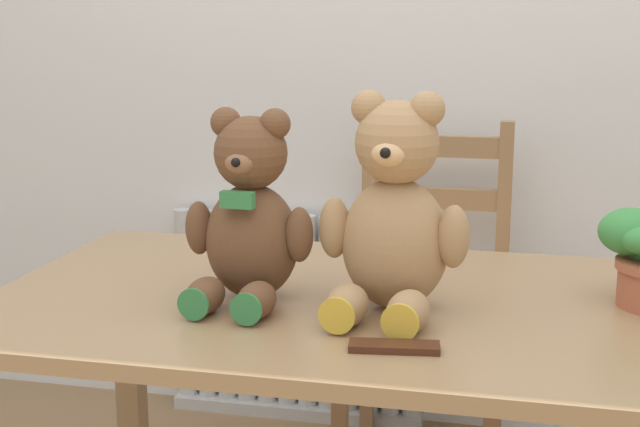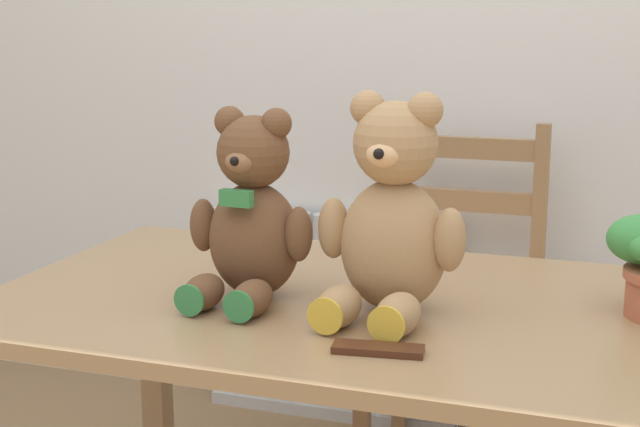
% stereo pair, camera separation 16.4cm
% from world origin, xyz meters
% --- Properties ---
extents(wall_back, '(8.00, 0.04, 2.60)m').
position_xyz_m(wall_back, '(0.00, 1.51, 1.30)').
color(wall_back, silver).
rests_on(wall_back, ground_plane).
extents(radiator, '(0.82, 0.10, 0.67)m').
position_xyz_m(radiator, '(-0.38, 1.44, 0.30)').
color(radiator, beige).
rests_on(radiator, ground_plane).
extents(dining_table, '(1.41, 0.83, 0.74)m').
position_xyz_m(dining_table, '(0.00, 0.42, 0.64)').
color(dining_table, '#9E7A51').
rests_on(dining_table, ground_plane).
extents(wooden_chair_behind, '(0.43, 0.46, 0.99)m').
position_xyz_m(wooden_chair_behind, '(0.06, 1.20, 0.48)').
color(wooden_chair_behind, '#997047').
rests_on(wooden_chair_behind, ground_plane).
extents(teddy_bear_left, '(0.25, 0.26, 0.36)m').
position_xyz_m(teddy_bear_left, '(-0.19, 0.36, 0.90)').
color(teddy_bear_left, brown).
rests_on(teddy_bear_left, dining_table).
extents(teddy_bear_right, '(0.28, 0.29, 0.40)m').
position_xyz_m(teddy_bear_right, '(0.08, 0.36, 0.91)').
color(teddy_bear_right, tan).
rests_on(teddy_bear_right, dining_table).
extents(chocolate_bar, '(0.15, 0.06, 0.01)m').
position_xyz_m(chocolate_bar, '(0.11, 0.16, 0.75)').
color(chocolate_bar, '#472314').
rests_on(chocolate_bar, dining_table).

